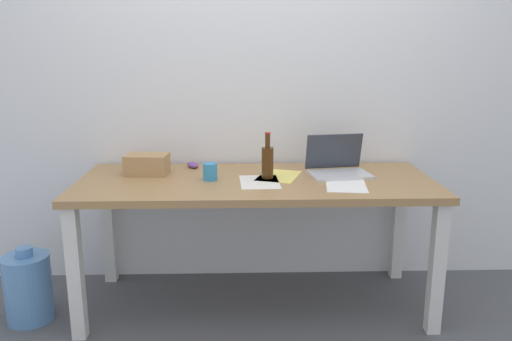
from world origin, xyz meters
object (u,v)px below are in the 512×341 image
Objects in this scene: laptop_right at (338,167)px; coffee_mug at (210,172)px; desk at (256,195)px; computer_mouse at (193,165)px; beer_bottle at (268,161)px; water_cooler_jug at (28,287)px; cardboard_box at (147,164)px.

coffee_mug is (-0.73, -0.10, -0.00)m from laptop_right.
computer_mouse is (-0.38, 0.29, 0.11)m from desk.
computer_mouse is at bearing 166.75° from laptop_right.
desk is at bearing -164.39° from beer_bottle.
water_cooler_jug is at bearing -173.01° from beer_bottle.
beer_bottle is (-0.41, -0.07, 0.05)m from laptop_right.
beer_bottle reaches higher than desk.
laptop_right is 3.69× the size of computer_mouse.
coffee_mug is (0.12, -0.30, 0.03)m from computer_mouse.
desk is 0.29m from coffee_mug.
desk is 7.57× the size of beer_bottle.
cardboard_box is 0.93m from water_cooler_jug.
cardboard_box is at bearing 158.19° from coffee_mug.
laptop_right is 0.74m from coffee_mug.
coffee_mug is (-0.32, -0.03, -0.05)m from beer_bottle.
desk is 19.78× the size of computer_mouse.
water_cooler_jug is at bearing -172.26° from laptop_right.
computer_mouse is at bearing 31.38° from cardboard_box.
computer_mouse is 0.24× the size of water_cooler_jug.
coffee_mug is (-0.25, -0.01, 0.14)m from desk.
laptop_right reaches higher than water_cooler_jug.
computer_mouse is (-0.85, 0.20, -0.03)m from laptop_right.
laptop_right is 0.42m from beer_bottle.
beer_bottle is at bearing 4.98° from coffee_mug.
laptop_right reaches higher than computer_mouse.
water_cooler_jug is at bearing -155.83° from cardboard_box.
cardboard_box is at bearing 177.50° from laptop_right.
desk is at bearing -12.54° from cardboard_box.
beer_bottle reaches higher than cardboard_box.
cardboard_box reaches higher than computer_mouse.
laptop_right reaches higher than coffee_mug.
desk is at bearing -68.07° from computer_mouse.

